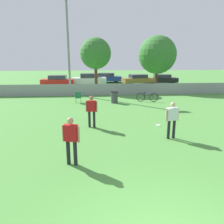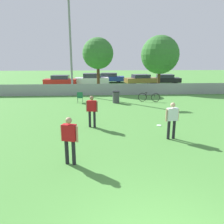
{
  "view_description": "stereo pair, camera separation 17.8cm",
  "coord_description": "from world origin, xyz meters",
  "views": [
    {
      "loc": [
        -1.34,
        -2.97,
        3.55
      ],
      "look_at": [
        -0.54,
        7.0,
        1.05
      ],
      "focal_mm": 35.0,
      "sensor_mm": 36.0,
      "label": 1
    },
    {
      "loc": [
        -1.16,
        -2.98,
        3.55
      ],
      "look_at": [
        -0.54,
        7.0,
        1.05
      ],
      "focal_mm": 35.0,
      "sensor_mm": 36.0,
      "label": 2
    }
  ],
  "objects": [
    {
      "name": "folding_chair_sideline",
      "position": [
        -2.65,
        14.41,
        0.5
      ],
      "size": [
        0.47,
        0.47,
        0.89
      ],
      "rotation": [
        0.0,
        0.0,
        3.2
      ],
      "color": "#333338",
      "rests_on": "ground_plane"
    },
    {
      "name": "tree_far_right",
      "position": [
        5.65,
        21.38,
        3.84
      ],
      "size": [
        4.16,
        4.16,
        5.93
      ],
      "color": "#4C331E",
      "rests_on": "ground_plane"
    },
    {
      "name": "parked_car_red",
      "position": [
        -6.02,
        25.63,
        0.67
      ],
      "size": [
        4.19,
        1.78,
        1.36
      ],
      "rotation": [
        0.0,
        0.0,
        -0.03
      ],
      "color": "black",
      "rests_on": "ground_plane"
    },
    {
      "name": "player_receiver_white",
      "position": [
        2.05,
        6.07,
        0.98
      ],
      "size": [
        0.61,
        0.27,
        1.66
      ],
      "rotation": [
        0.0,
        0.0,
        0.12
      ],
      "color": "black",
      "rests_on": "ground_plane"
    },
    {
      "name": "parked_car_blue",
      "position": [
        0.44,
        29.39,
        0.68
      ],
      "size": [
        4.54,
        2.12,
        1.36
      ],
      "rotation": [
        0.0,
        0.0,
        -0.07
      ],
      "color": "black",
      "rests_on": "ground_plane"
    },
    {
      "name": "player_defender_red",
      "position": [
        -2.15,
        3.93,
        0.98
      ],
      "size": [
        0.59,
        0.34,
        1.66
      ],
      "rotation": [
        0.0,
        0.0,
        -0.3
      ],
      "color": "black",
      "rests_on": "ground_plane"
    },
    {
      "name": "parked_car_tan",
      "position": [
        4.67,
        26.84,
        0.66
      ],
      "size": [
        4.58,
        2.57,
        1.32
      ],
      "rotation": [
        0.0,
        0.0,
        0.19
      ],
      "color": "black",
      "rests_on": "ground_plane"
    },
    {
      "name": "frisbee_disc",
      "position": [
        2.06,
        8.03,
        0.01
      ],
      "size": [
        0.25,
        0.25,
        0.03
      ],
      "color": "white",
      "rests_on": "ground_plane"
    },
    {
      "name": "parked_car_dark",
      "position": [
        8.14,
        27.16,
        0.64
      ],
      "size": [
        4.23,
        1.91,
        1.29
      ],
      "rotation": [
        0.0,
        0.0,
        -0.04
      ],
      "color": "black",
      "rests_on": "ground_plane"
    },
    {
      "name": "bicycle_sideline",
      "position": [
        3.0,
        14.54,
        0.37
      ],
      "size": [
        1.76,
        0.51,
        0.77
      ],
      "rotation": [
        0.0,
        0.0,
        -0.21
      ],
      "color": "black",
      "rests_on": "ground_plane"
    },
    {
      "name": "tree_near_pole",
      "position": [
        -1.15,
        20.83,
        3.96
      ],
      "size": [
        3.27,
        3.27,
        5.61
      ],
      "color": "#4C331E",
      "rests_on": "ground_plane"
    },
    {
      "name": "fence_backline",
      "position": [
        0.0,
        18.0,
        0.55
      ],
      "size": [
        25.27,
        0.07,
        1.21
      ],
      "color": "gray",
      "rests_on": "ground_plane"
    },
    {
      "name": "trash_bin",
      "position": [
        0.24,
        14.23,
        0.48
      ],
      "size": [
        0.57,
        0.57,
        0.95
      ],
      "color": "#3F3F44",
      "rests_on": "ground_plane"
    },
    {
      "name": "light_pole",
      "position": [
        -3.73,
        18.74,
        5.26
      ],
      "size": [
        0.9,
        0.36,
        8.98
      ],
      "color": "gray",
      "rests_on": "ground_plane"
    },
    {
      "name": "player_thrower_red",
      "position": [
        -1.51,
        8.0,
        0.98
      ],
      "size": [
        0.6,
        0.32,
        1.66
      ],
      "rotation": [
        0.0,
        0.0,
        -0.22
      ],
      "color": "black",
      "rests_on": "ground_plane"
    },
    {
      "name": "parked_car_white",
      "position": [
        -2.0,
        26.41,
        0.73
      ],
      "size": [
        4.46,
        1.95,
        1.52
      ],
      "rotation": [
        0.0,
        0.0,
        0.03
      ],
      "color": "black",
      "rests_on": "ground_plane"
    }
  ]
}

